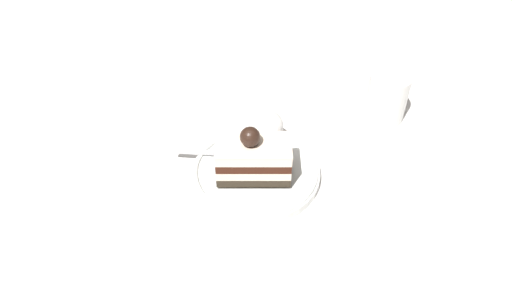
# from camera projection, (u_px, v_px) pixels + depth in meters

# --- Properties ---
(ground_plane) EXTENTS (2.40, 2.40, 0.00)m
(ground_plane) POSITION_uv_depth(u_px,v_px,m) (252.00, 163.00, 0.79)
(ground_plane) COLOR silver
(dessert_plate) EXTENTS (0.20, 0.20, 0.02)m
(dessert_plate) POSITION_uv_depth(u_px,v_px,m) (256.00, 172.00, 0.76)
(dessert_plate) COLOR silver
(dessert_plate) RESTS_ON ground_plane
(cake_slice) EXTENTS (0.12, 0.11, 0.09)m
(cake_slice) POSITION_uv_depth(u_px,v_px,m) (253.00, 158.00, 0.72)
(cake_slice) COLOR #2E2519
(cake_slice) RESTS_ON dessert_plate
(whipped_cream_dollop) EXTENTS (0.05, 0.05, 0.05)m
(whipped_cream_dollop) POSITION_uv_depth(u_px,v_px,m) (268.00, 126.00, 0.79)
(whipped_cream_dollop) COLOR white
(whipped_cream_dollop) RESTS_ON dessert_plate
(fork) EXTENTS (0.09, 0.08, 0.00)m
(fork) POSITION_uv_depth(u_px,v_px,m) (210.00, 153.00, 0.77)
(fork) COLOR silver
(fork) RESTS_ON dessert_plate
(drink_glass_near) EXTENTS (0.07, 0.07, 0.09)m
(drink_glass_near) POSITION_uv_depth(u_px,v_px,m) (386.00, 98.00, 0.85)
(drink_glass_near) COLOR white
(drink_glass_near) RESTS_ON ground_plane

